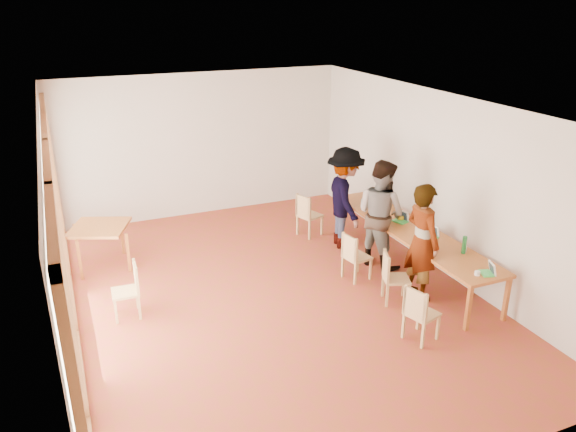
% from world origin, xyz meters
% --- Properties ---
extents(ground, '(8.00, 8.00, 0.00)m').
position_xyz_m(ground, '(0.00, 0.00, 0.00)').
color(ground, '#9B3825').
rests_on(ground, ground).
extents(wall_back, '(6.00, 0.10, 3.00)m').
position_xyz_m(wall_back, '(0.00, 4.00, 1.50)').
color(wall_back, beige).
rests_on(wall_back, ground).
extents(wall_front, '(6.00, 0.10, 3.00)m').
position_xyz_m(wall_front, '(0.00, -4.00, 1.50)').
color(wall_front, beige).
rests_on(wall_front, ground).
extents(wall_right, '(0.10, 8.00, 3.00)m').
position_xyz_m(wall_right, '(3.00, 0.00, 1.50)').
color(wall_right, beige).
rests_on(wall_right, ground).
extents(window_wall, '(0.10, 8.00, 3.00)m').
position_xyz_m(window_wall, '(-2.96, 0.00, 1.50)').
color(window_wall, white).
rests_on(window_wall, ground).
extents(ceiling, '(6.00, 8.00, 0.04)m').
position_xyz_m(ceiling, '(0.00, 0.00, 3.02)').
color(ceiling, white).
rests_on(ceiling, wall_back).
extents(communal_table, '(0.80, 4.00, 0.75)m').
position_xyz_m(communal_table, '(2.50, -0.07, 0.70)').
color(communal_table, '#B45F28').
rests_on(communal_table, ground).
extents(side_table, '(0.90, 0.90, 0.75)m').
position_xyz_m(side_table, '(-2.35, 2.12, 0.67)').
color(side_table, '#B45F28').
rests_on(side_table, ground).
extents(chair_near, '(0.48, 0.48, 0.44)m').
position_xyz_m(chair_near, '(1.35, -1.95, 0.50)').
color(chair_near, tan).
rests_on(chair_near, ground).
extents(chair_mid, '(0.49, 0.49, 0.43)m').
position_xyz_m(chair_mid, '(1.60, -0.90, 0.50)').
color(chair_mid, tan).
rests_on(chair_mid, ground).
extents(chair_far, '(0.44, 0.44, 0.43)m').
position_xyz_m(chair_far, '(1.42, -0.04, 0.50)').
color(chair_far, tan).
rests_on(chair_far, ground).
extents(chair_empty, '(0.51, 0.51, 0.45)m').
position_xyz_m(chair_empty, '(1.48, 1.93, 0.52)').
color(chair_empty, tan).
rests_on(chair_empty, ground).
extents(chair_spare, '(0.40, 0.40, 0.44)m').
position_xyz_m(chair_spare, '(-2.11, 0.25, 0.51)').
color(chair_spare, tan).
rests_on(chair_spare, ground).
extents(person_near, '(0.49, 0.71, 1.86)m').
position_xyz_m(person_near, '(2.10, -0.91, 0.93)').
color(person_near, gray).
rests_on(person_near, ground).
extents(person_mid, '(0.96, 1.10, 1.90)m').
position_xyz_m(person_mid, '(2.13, 0.32, 0.95)').
color(person_mid, gray).
rests_on(person_mid, ground).
extents(person_far, '(0.94, 1.34, 1.90)m').
position_xyz_m(person_far, '(1.94, 1.25, 0.95)').
color(person_far, gray).
rests_on(person_far, ground).
extents(laptop_near, '(0.24, 0.25, 0.18)m').
position_xyz_m(laptop_near, '(2.57, -1.88, 0.80)').
color(laptop_near, '#42D357').
rests_on(laptop_near, communal_table).
extents(laptop_mid, '(0.27, 0.28, 0.20)m').
position_xyz_m(laptop_mid, '(2.61, -0.47, 0.81)').
color(laptop_mid, '#42D357').
rests_on(laptop_mid, communal_table).
extents(laptop_far, '(0.27, 0.29, 0.20)m').
position_xyz_m(laptop_far, '(2.54, 0.29, 0.81)').
color(laptop_far, '#42D357').
rests_on(laptop_far, communal_table).
extents(yellow_mug, '(0.13, 0.13, 0.10)m').
position_xyz_m(yellow_mug, '(2.56, 0.33, 0.80)').
color(yellow_mug, '#E8A411').
rests_on(yellow_mug, communal_table).
extents(green_bottle, '(0.07, 0.07, 0.28)m').
position_xyz_m(green_bottle, '(2.68, -1.18, 0.89)').
color(green_bottle, '#1C6F2D').
rests_on(green_bottle, communal_table).
extents(clear_glass, '(0.07, 0.07, 0.09)m').
position_xyz_m(clear_glass, '(2.73, -1.15, 0.80)').
color(clear_glass, silver).
rests_on(clear_glass, communal_table).
extents(condiment_cup, '(0.08, 0.08, 0.06)m').
position_xyz_m(condiment_cup, '(2.39, -1.84, 0.78)').
color(condiment_cup, white).
rests_on(condiment_cup, communal_table).
extents(pink_phone, '(0.05, 0.10, 0.01)m').
position_xyz_m(pink_phone, '(2.26, 0.48, 0.76)').
color(pink_phone, '#CD4364').
rests_on(pink_phone, communal_table).
extents(black_pouch, '(0.16, 0.26, 0.09)m').
position_xyz_m(black_pouch, '(2.66, 1.50, 0.80)').
color(black_pouch, black).
rests_on(black_pouch, communal_table).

